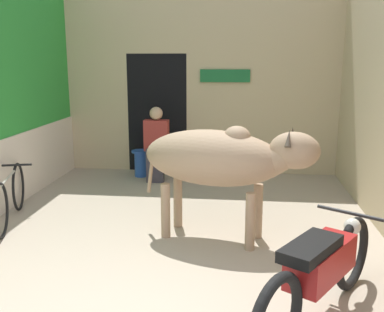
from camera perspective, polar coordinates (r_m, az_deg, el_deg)
The scene contains 6 objects.
wall_back_with_doorway at distance 8.48m, azimuth -0.68°, elevation 8.69°, with size 4.95×0.93×3.60m.
cow at distance 5.12m, azimuth 3.76°, elevation -0.34°, with size 2.09×1.07×1.37m.
motorcycle_near at distance 3.80m, azimuth 16.01°, elevation -13.65°, with size 1.21×1.78×0.79m.
bicycle at distance 6.25m, azimuth -22.09°, elevation -4.82°, with size 0.58×1.63×0.68m.
shopkeeper_seated at distance 7.73m, azimuth -4.58°, elevation 1.80°, with size 0.42×0.34×1.28m.
plastic_stool at distance 8.11m, azimuth -6.52°, elevation -0.83°, with size 0.32×0.32×0.48m.
Camera 1 is at (0.77, -2.92, 2.09)m, focal length 42.00 mm.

